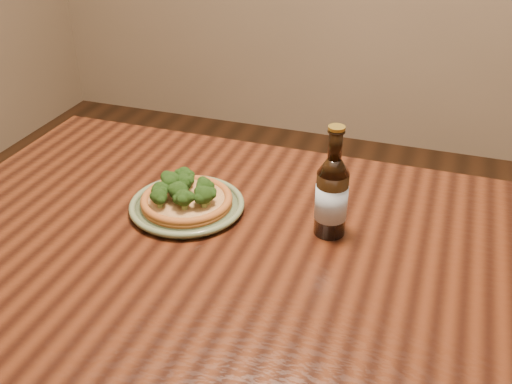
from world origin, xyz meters
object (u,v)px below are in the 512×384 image
(table, at_px, (294,293))
(plate, at_px, (187,205))
(pizza, at_px, (186,197))
(beer_bottle, at_px, (332,195))

(table, distance_m, plate, 0.30)
(table, distance_m, pizza, 0.31)
(plate, bearing_deg, pizza, -153.79)
(plate, relative_size, pizza, 1.26)
(table, height_order, beer_bottle, beer_bottle)
(table, bearing_deg, plate, 162.09)
(plate, xyz_separation_m, beer_bottle, (0.31, 0.01, 0.08))
(plate, relative_size, beer_bottle, 1.06)
(pizza, xyz_separation_m, beer_bottle, (0.31, 0.02, 0.06))
(table, height_order, plate, plate)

